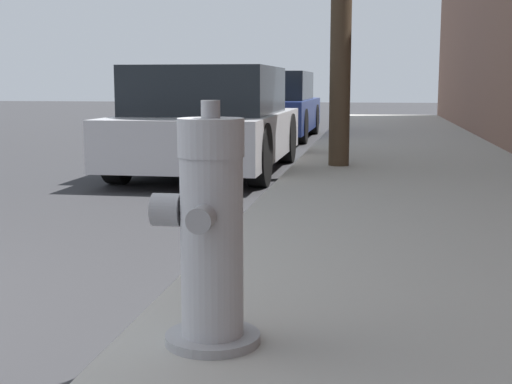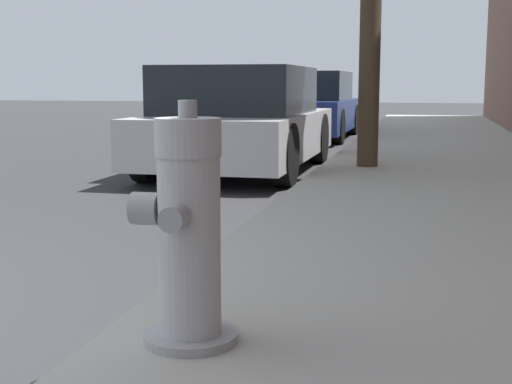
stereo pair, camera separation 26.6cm
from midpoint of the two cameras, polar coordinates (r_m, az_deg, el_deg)
sidewalk_slab at (r=2.76m, az=16.13°, el=-13.92°), size 2.85×40.00×0.16m
fire_hydrant at (r=2.64m, az=-6.55°, el=-3.45°), size 0.40×0.41×0.91m
parked_car_near at (r=9.06m, az=-4.48°, el=5.65°), size 1.82×3.94×1.33m
parked_car_mid at (r=14.70m, az=0.70°, el=6.87°), size 1.72×4.22×1.36m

